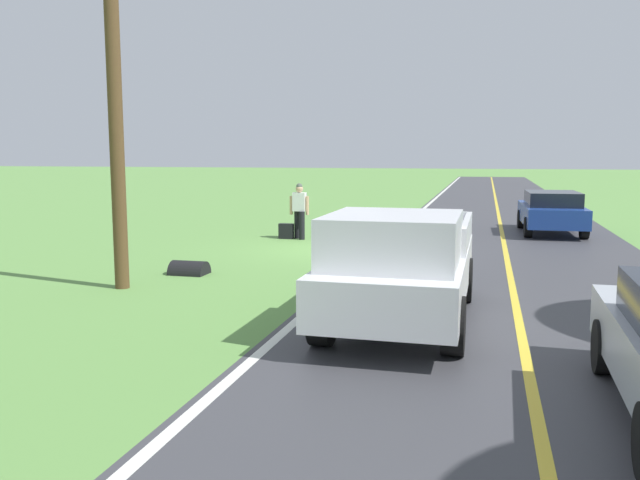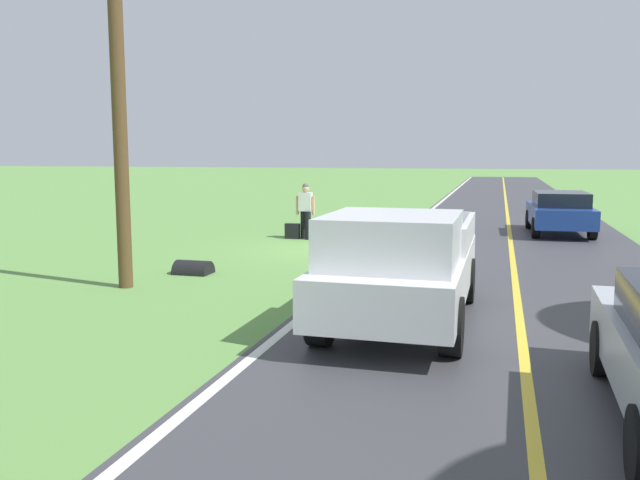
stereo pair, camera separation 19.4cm
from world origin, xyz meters
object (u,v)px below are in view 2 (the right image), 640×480
object	(u,v)px
hitchhiker_walking	(306,208)
pickup_truck_passing	(401,264)
suitcase_carried	(292,231)
utility_pole_roadside	(119,94)
sedan_near_oncoming	(559,211)

from	to	relation	value
hitchhiker_walking	pickup_truck_passing	bearing A→B (deg)	114.56
suitcase_carried	pickup_truck_passing	xyz separation A→B (m)	(-4.81, 9.51, 0.73)
hitchhiker_walking	utility_pole_roadside	xyz separation A→B (m)	(1.36, 8.18, 2.84)
sedan_near_oncoming	utility_pole_roadside	bearing A→B (deg)	51.82
hitchhiker_walking	utility_pole_roadside	bearing A→B (deg)	80.56
hitchhiker_walking	suitcase_carried	xyz separation A→B (m)	(0.42, 0.09, -0.74)
hitchhiker_walking	utility_pole_roadside	distance (m)	8.76
sedan_near_oncoming	utility_pole_roadside	world-z (taller)	utility_pole_roadside
pickup_truck_passing	suitcase_carried	bearing A→B (deg)	-63.20
hitchhiker_walking	sedan_near_oncoming	distance (m)	8.54
hitchhiker_walking	pickup_truck_passing	size ratio (longest dim) A/B	0.32
pickup_truck_passing	utility_pole_roadside	distance (m)	6.57
hitchhiker_walking	sedan_near_oncoming	bearing A→B (deg)	-156.03
pickup_truck_passing	sedan_near_oncoming	distance (m)	13.50
suitcase_carried	sedan_near_oncoming	world-z (taller)	sedan_near_oncoming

